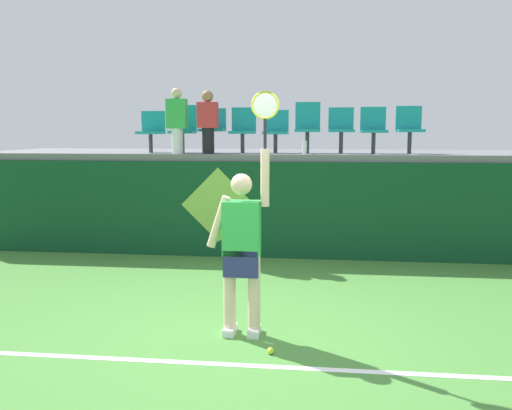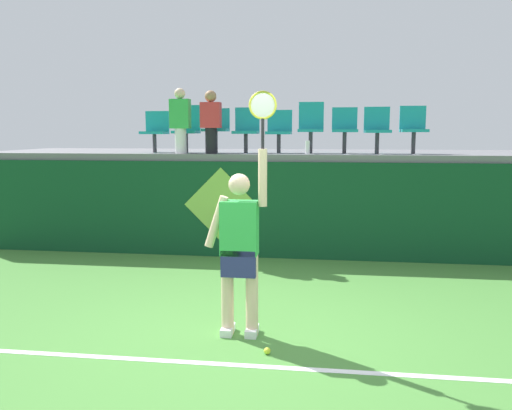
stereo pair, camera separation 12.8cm
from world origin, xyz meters
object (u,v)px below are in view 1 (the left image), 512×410
object	(u,v)px
stadium_chair_0	(152,129)
tennis_ball	(271,351)
spectator_0	(208,121)
stadium_chair_2	(213,127)
stadium_chair_1	(183,127)
stadium_chair_4	(276,129)
stadium_chair_6	(341,127)
water_bottle	(305,147)
stadium_chair_7	(373,127)
tennis_player	(242,245)
spectator_1	(177,120)
stadium_chair_5	(308,125)
stadium_chair_3	(243,128)
stadium_chair_8	(409,127)

from	to	relation	value
stadium_chair_0	tennis_ball	bearing A→B (deg)	-60.52
spectator_0	stadium_chair_2	bearing A→B (deg)	90.00
stadium_chair_1	stadium_chair_4	size ratio (longest dim) A/B	1.13
stadium_chair_6	tennis_ball	bearing A→B (deg)	-100.47
stadium_chair_0	stadium_chair_4	world-z (taller)	stadium_chair_4
water_bottle	stadium_chair_7	world-z (taller)	stadium_chair_7
tennis_player	stadium_chair_1	size ratio (longest dim) A/B	2.95
spectator_1	water_bottle	bearing A→B (deg)	-2.25
tennis_player	stadium_chair_5	distance (m)	4.34
tennis_player	stadium_chair_3	size ratio (longest dim) A/B	3.12
stadium_chair_2	stadium_chair_3	xyz separation A→B (m)	(0.55, 0.01, -0.02)
stadium_chair_0	stadium_chair_6	size ratio (longest dim) A/B	0.94
stadium_chair_7	stadium_chair_2	bearing A→B (deg)	-179.91
stadium_chair_5	stadium_chair_8	distance (m)	1.75
spectator_0	stadium_chair_6	bearing A→B (deg)	11.23
stadium_chair_5	stadium_chair_6	distance (m)	0.59
stadium_chair_3	stadium_chair_5	world-z (taller)	stadium_chair_5
tennis_player	stadium_chair_8	size ratio (longest dim) A/B	3.08
stadium_chair_1	stadium_chair_2	xyz separation A→B (m)	(0.55, -0.01, -0.00)
stadium_chair_2	stadium_chair_8	xyz separation A→B (m)	(3.44, 0.00, 0.00)
tennis_ball	spectator_0	size ratio (longest dim) A/B	0.06
stadium_chair_2	stadium_chair_5	distance (m)	1.69
water_bottle	stadium_chair_4	size ratio (longest dim) A/B	0.30
stadium_chair_8	spectator_1	size ratio (longest dim) A/B	0.73
tennis_ball	stadium_chair_6	world-z (taller)	stadium_chair_6
stadium_chair_5	tennis_ball	bearing A→B (deg)	-93.22
tennis_ball	stadium_chair_7	xyz separation A→B (m)	(1.40, 4.56, 2.16)
tennis_player	stadium_chair_2	xyz separation A→B (m)	(-1.10, 4.09, 1.25)
stadium_chair_2	stadium_chair_8	distance (m)	3.44
tennis_player	stadium_chair_1	xyz separation A→B (m)	(-1.65, 4.10, 1.25)
tennis_ball	spectator_0	world-z (taller)	spectator_0
stadium_chair_6	tennis_player	bearing A→B (deg)	-106.05
stadium_chair_6	stadium_chair_1	bearing A→B (deg)	179.82
tennis_ball	stadium_chair_7	bearing A→B (deg)	72.97
stadium_chair_4	spectator_0	size ratio (longest dim) A/B	0.71
stadium_chair_1	stadium_chair_8	world-z (taller)	stadium_chair_1
stadium_chair_7	stadium_chair_3	bearing A→B (deg)	179.94
stadium_chair_3	stadium_chair_5	size ratio (longest dim) A/B	0.90
stadium_chair_5	stadium_chair_2	bearing A→B (deg)	-179.58
tennis_player	spectator_0	xyz separation A→B (m)	(-1.10, 3.64, 1.35)
tennis_player	stadium_chair_4	xyz separation A→B (m)	(0.03, 4.09, 1.21)
stadium_chair_7	spectator_1	world-z (taller)	spectator_1
stadium_chair_7	spectator_0	bearing A→B (deg)	-170.88
stadium_chair_3	spectator_1	world-z (taller)	spectator_1
stadium_chair_0	stadium_chair_3	size ratio (longest dim) A/B	0.93
stadium_chair_1	spectator_0	distance (m)	0.72
stadium_chair_5	spectator_0	distance (m)	1.76
spectator_0	stadium_chair_5	bearing A→B (deg)	15.27
stadium_chair_5	spectator_1	size ratio (longest dim) A/B	0.80
stadium_chair_2	spectator_0	bearing A→B (deg)	-90.00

